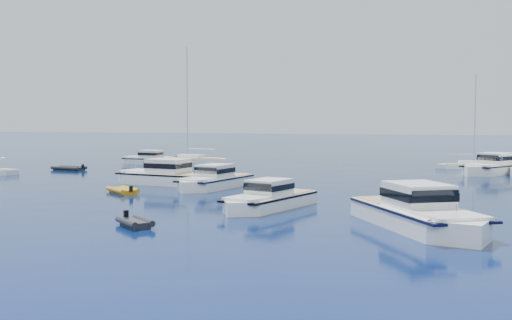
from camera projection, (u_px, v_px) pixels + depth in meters
The scene contains 12 objects.
ground at pixel (267, 221), 36.43m from camera, with size 400.00×400.00×0.00m, color navy.
motor_cruiser_near at pixel (268, 209), 41.52m from camera, with size 2.90×9.47×2.49m, color white, non-canonical shape.
motor_cruiser_right at pixel (420, 229), 34.00m from camera, with size 3.67×12.00×3.15m, color white, non-canonical shape.
motor_cruiser_left at pixel (214, 188), 53.69m from camera, with size 3.03×9.90×2.60m, color silver, non-canonical shape.
motor_cruiser_centre at pixel (166, 184), 56.71m from camera, with size 3.47×11.35×2.98m, color white, non-canonical shape.
motor_cruiser_far_l at pixel (150, 164), 81.79m from camera, with size 2.72×8.90×2.34m, color silver, non-canonical shape.
motor_cruiser_distant at pixel (495, 174), 67.55m from camera, with size 3.38×11.05×2.90m, color silver, non-canonical shape.
sailboat_centre at pixel (467, 168), 74.83m from camera, with size 2.05×7.89×11.60m, color white, non-canonical shape.
sailboat_far_l at pixel (194, 163), 83.82m from camera, with size 2.85×10.95×16.10m, color white, non-canonical shape.
tender_yellow at pixel (123, 193), 50.09m from camera, with size 1.93×3.48×0.95m, color #C3820B, non-canonical shape.
tender_grey_near at pixel (135, 227), 34.62m from camera, with size 1.60×2.75×0.95m, color black, non-canonical shape.
tender_grey_far at pixel (69, 170), 72.27m from camera, with size 2.19×4.06×0.95m, color black, non-canonical shape.
Camera 1 is at (9.52, -34.84, 6.00)m, focal length 43.88 mm.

